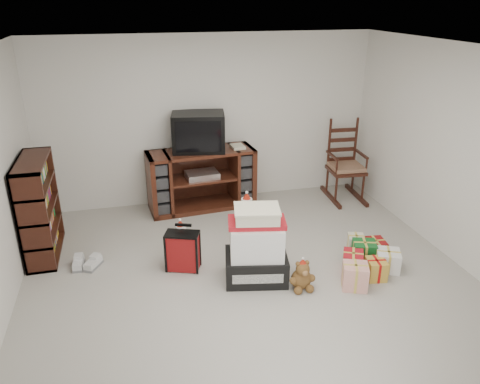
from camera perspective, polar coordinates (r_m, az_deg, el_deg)
The scene contains 13 objects.
room at distance 4.72m, azimuth 1.66°, elevation 1.50°, with size 5.01×5.01×2.51m.
tv_stand at distance 6.98m, azimuth -4.71°, elevation 1.57°, with size 1.60×0.69×0.89m.
bookshelf at distance 6.12m, azimuth -23.25°, elevation -2.01°, with size 0.33×1.00×1.22m.
rocking_chair at distance 7.51m, azimuth 12.56°, elevation 2.58°, with size 0.57×0.88×1.28m.
gift_pile at distance 5.21m, azimuth 2.01°, elevation -7.00°, with size 0.77×0.62×0.86m.
red_suitcase at distance 5.48m, azimuth -6.98°, elevation -7.17°, with size 0.41×0.30×0.55m.
stocking at distance 5.39m, azimuth 0.66°, elevation -6.55°, with size 0.30×0.13×0.65m, color #0F7E0E, non-canonical shape.
teddy_bear at distance 5.20m, azimuth 7.51°, elevation -10.18°, with size 0.23×0.20×0.34m.
santa_figurine at distance 6.10m, azimuth 0.81°, elevation -3.59°, with size 0.32×0.31×0.66m.
mrs_claus_figurine at distance 5.64m, azimuth -7.16°, elevation -6.55°, with size 0.27×0.26×0.56m.
sneaker_pair at distance 5.87m, azimuth -18.28°, elevation -8.29°, with size 0.35×0.29×0.10m.
gift_cluster at distance 5.75m, azimuth 15.06°, elevation -7.73°, with size 0.71×1.04×0.24m.
crt_television at distance 6.78m, azimuth -5.08°, elevation 7.32°, with size 0.82×0.65×0.55m.
Camera 1 is at (-1.21, -4.23, 2.96)m, focal length 35.00 mm.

